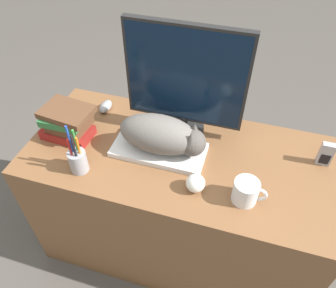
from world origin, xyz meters
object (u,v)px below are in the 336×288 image
object	(u,v)px
computer_mouse	(106,106)
pen_cup	(78,160)
cat	(163,135)
book_stack	(67,122)
monitor	(185,80)
coffee_mug	(246,192)
keyboard	(159,150)
baseball	(195,183)
phone	(326,154)

from	to	relation	value
computer_mouse	pen_cup	bearing A→B (deg)	-80.82
cat	book_stack	size ratio (longest dim) A/B	1.53
monitor	pen_cup	bearing A→B (deg)	-133.17
coffee_mug	book_stack	xyz separation A→B (m)	(-0.79, 0.13, 0.03)
cat	pen_cup	world-z (taller)	pen_cup
keyboard	baseball	distance (m)	0.24
monitor	phone	size ratio (longest dim) A/B	4.65
computer_mouse	monitor	bearing A→B (deg)	-3.84
keyboard	monitor	distance (m)	0.31
pen_cup	phone	xyz separation A→B (m)	(0.93, 0.32, -0.00)
keyboard	pen_cup	xyz separation A→B (m)	(-0.27, -0.19, 0.04)
computer_mouse	pen_cup	size ratio (longest dim) A/B	0.42
keyboard	computer_mouse	world-z (taller)	computer_mouse
cat	computer_mouse	xyz separation A→B (m)	(-0.36, 0.20, -0.08)
computer_mouse	book_stack	bearing A→B (deg)	-110.00
pen_cup	baseball	bearing A→B (deg)	4.53
phone	coffee_mug	bearing A→B (deg)	-135.61
baseball	monitor	bearing A→B (deg)	112.43
coffee_mug	cat	bearing A→B (deg)	158.43
computer_mouse	coffee_mug	world-z (taller)	coffee_mug
computer_mouse	pen_cup	xyz separation A→B (m)	(0.06, -0.38, 0.04)
cat	monitor	xyz separation A→B (m)	(0.04, 0.17, 0.16)
keyboard	monitor	world-z (taller)	monitor
cat	baseball	distance (m)	0.24
pen_cup	coffee_mug	bearing A→B (deg)	3.86
keyboard	coffee_mug	distance (m)	0.41
keyboard	pen_cup	world-z (taller)	pen_cup
pen_cup	keyboard	bearing A→B (deg)	34.09
cat	pen_cup	distance (m)	0.35
monitor	phone	xyz separation A→B (m)	(0.60, -0.04, -0.21)
phone	book_stack	bearing A→B (deg)	-172.28
cat	computer_mouse	world-z (taller)	cat
monitor	phone	world-z (taller)	monitor
keyboard	pen_cup	bearing A→B (deg)	-145.91
pen_cup	book_stack	distance (m)	0.22
coffee_mug	book_stack	size ratio (longest dim) A/B	0.54
keyboard	book_stack	world-z (taller)	book_stack
coffee_mug	phone	bearing A→B (deg)	44.39
coffee_mug	phone	size ratio (longest dim) A/B	1.17
keyboard	pen_cup	distance (m)	0.33
keyboard	phone	size ratio (longest dim) A/B	3.65
computer_mouse	pen_cup	distance (m)	0.39
pen_cup	book_stack	size ratio (longest dim) A/B	0.95
pen_cup	phone	size ratio (longest dim) A/B	2.08
computer_mouse	baseball	size ratio (longest dim) A/B	1.28
keyboard	monitor	size ratio (longest dim) A/B	0.78
cat	keyboard	bearing A→B (deg)	180.00
monitor	coffee_mug	xyz separation A→B (m)	(0.32, -0.31, -0.22)
keyboard	baseball	size ratio (longest dim) A/B	5.38
computer_mouse	cat	bearing A→B (deg)	-29.00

